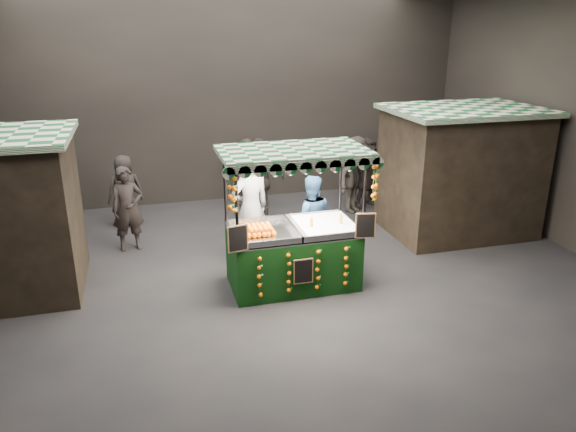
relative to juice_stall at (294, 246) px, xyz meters
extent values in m
plane|color=black|center=(-0.41, 0.08, -0.72)|extent=(12.00, 12.00, 0.00)
cube|color=black|center=(-0.41, 5.08, 1.78)|extent=(12.00, 0.10, 5.00)
cube|color=black|center=(-0.41, -4.92, 1.78)|extent=(12.00, 0.10, 5.00)
cube|color=black|center=(3.99, 1.58, 0.53)|extent=(2.80, 2.00, 2.50)
cube|color=#104C22|center=(3.99, 1.58, 1.83)|extent=(3.00, 2.20, 0.10)
cube|color=black|center=(-0.01, 0.04, -0.25)|extent=(2.07, 1.13, 0.94)
cube|color=#A9ABAF|center=(-0.01, 0.04, 0.24)|extent=(2.07, 1.13, 0.04)
cylinder|color=black|center=(-1.02, -0.50, 0.41)|extent=(0.05, 0.05, 2.26)
cylinder|color=black|center=(0.99, -0.50, 0.41)|extent=(0.05, 0.05, 2.26)
cylinder|color=black|center=(-1.02, 0.57, 0.41)|extent=(0.05, 0.05, 2.26)
cylinder|color=black|center=(0.99, 0.57, 0.41)|extent=(0.05, 0.05, 2.26)
cube|color=#104C22|center=(-0.01, 0.04, 1.57)|extent=(2.31, 1.36, 0.08)
cube|color=white|center=(0.55, 0.04, 0.29)|extent=(0.92, 1.02, 0.08)
cube|color=black|center=(-1.03, -0.56, 0.45)|extent=(0.32, 0.09, 0.41)
cube|color=black|center=(1.00, -0.56, 0.45)|extent=(0.32, 0.09, 0.41)
cube|color=black|center=(-0.01, -0.57, -0.20)|extent=(0.32, 0.02, 0.41)
imported|color=gray|center=(-0.48, 1.17, 0.31)|extent=(0.87, 0.72, 2.06)
imported|color=navy|center=(0.57, 0.90, 0.10)|extent=(0.89, 0.75, 1.64)
imported|color=black|center=(-2.64, 2.35, 0.10)|extent=(0.65, 0.48, 1.65)
imported|color=black|center=(3.41, 1.88, 0.07)|extent=(0.88, 0.76, 1.58)
imported|color=#2E2725|center=(0.15, 3.24, 0.21)|extent=(1.11, 0.50, 1.87)
imported|color=#272420|center=(2.38, 3.28, 0.16)|extent=(1.31, 1.21, 1.77)
imported|color=black|center=(-2.70, 3.77, 0.05)|extent=(0.85, 0.65, 1.55)
imported|color=#2B2423|center=(3.93, 2.33, 0.18)|extent=(1.13, 1.75, 1.80)
imported|color=#292321|center=(0.04, 4.28, 0.10)|extent=(0.59, 0.71, 1.65)
imported|color=#2A2322|center=(2.82, 3.61, 0.10)|extent=(1.61, 0.89, 1.65)
camera|label=1|loc=(-2.29, -7.95, 3.48)|focal=33.98mm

